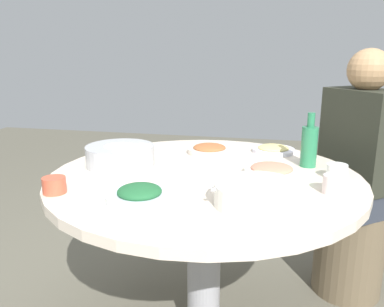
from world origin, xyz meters
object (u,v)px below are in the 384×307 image
object	(u,v)px
green_bottle	(309,145)
tea_cup_side	(334,184)
round_dining_table	(204,204)
diner_left	(361,146)
dish_shrimp	(272,170)
dish_noodles	(273,149)
soup_bowl	(257,195)
stool_for_diner_left	(349,250)
rice_bowl	(120,155)
tea_cup_far	(337,171)
dish_stirfry	(209,149)
tea_cup_near	(54,185)
dish_greens	(140,195)

from	to	relation	value
green_bottle	tea_cup_side	distance (m)	0.32
round_dining_table	diner_left	size ratio (longest dim) A/B	1.56
round_dining_table	dish_shrimp	size ratio (longest dim) A/B	5.64
dish_shrimp	dish_noodles	bearing A→B (deg)	89.95
soup_bowl	stool_for_diner_left	bearing A→B (deg)	60.59
round_dining_table	soup_bowl	size ratio (longest dim) A/B	4.38
tea_cup_side	round_dining_table	bearing A→B (deg)	165.54
diner_left	dish_noodles	bearing A→B (deg)	-165.85
rice_bowl	dish_shrimp	distance (m)	0.61
tea_cup_far	diner_left	xyz separation A→B (m)	(0.16, 0.45, 0.00)
dish_noodles	diner_left	world-z (taller)	diner_left
dish_stirfry	green_bottle	world-z (taller)	green_bottle
dish_shrimp	tea_cup_near	world-z (taller)	tea_cup_near
dish_shrimp	dish_stirfry	world-z (taller)	dish_stirfry
dish_greens	dish_shrimp	bearing A→B (deg)	42.71
rice_bowl	soup_bowl	size ratio (longest dim) A/B	1.04
rice_bowl	diner_left	xyz separation A→B (m)	(1.01, 0.45, -0.01)
dish_shrimp	tea_cup_far	size ratio (longest dim) A/B	2.79
dish_noodles	tea_cup_far	xyz separation A→B (m)	(0.23, -0.35, 0.01)
diner_left	dish_shrimp	bearing A→B (deg)	-131.26
diner_left	soup_bowl	bearing A→B (deg)	-119.41
rice_bowl	dish_noodles	size ratio (longest dim) A/B	1.42
dish_shrimp	tea_cup_near	xyz separation A→B (m)	(-0.70, -0.36, 0.01)
diner_left	tea_cup_far	bearing A→B (deg)	-109.94
dish_stirfry	diner_left	distance (m)	0.71
dish_shrimp	tea_cup_side	bearing A→B (deg)	-38.65
dish_stirfry	diner_left	size ratio (longest dim) A/B	0.26
dish_greens	tea_cup_near	xyz separation A→B (m)	(-0.30, 0.01, 0.01)
tea_cup_near	stool_for_diner_left	xyz separation A→B (m)	(1.10, 0.81, -0.54)
round_dining_table	dish_greens	distance (m)	0.38
dish_greens	stool_for_diner_left	size ratio (longest dim) A/B	0.48
rice_bowl	dish_noodles	bearing A→B (deg)	30.10
dish_shrimp	tea_cup_side	xyz separation A→B (m)	(0.20, -0.16, 0.01)
tea_cup_far	diner_left	size ratio (longest dim) A/B	0.10
dish_noodles	diner_left	xyz separation A→B (m)	(0.40, 0.10, 0.01)
round_dining_table	tea_cup_near	xyz separation A→B (m)	(-0.45, -0.31, 0.15)
dish_shrimp	stool_for_diner_left	world-z (taller)	dish_shrimp
rice_bowl	dish_shrimp	bearing A→B (deg)	0.18
green_bottle	tea_cup_near	world-z (taller)	green_bottle
tea_cup_side	dish_stirfry	bearing A→B (deg)	138.96
rice_bowl	diner_left	bearing A→B (deg)	24.26
dish_shrimp	diner_left	bearing A→B (deg)	48.74
tea_cup_side	dish_greens	bearing A→B (deg)	-161.21
rice_bowl	stool_for_diner_left	size ratio (longest dim) A/B	0.63
soup_bowl	dish_stirfry	xyz separation A→B (m)	(-0.25, 0.58, -0.01)
stool_for_diner_left	green_bottle	bearing A→B (deg)	-129.87
dish_noodles	tea_cup_side	xyz separation A→B (m)	(0.20, -0.52, 0.02)
dish_stirfry	stool_for_diner_left	size ratio (longest dim) A/B	0.45
round_dining_table	soup_bowl	xyz separation A→B (m)	(0.21, -0.27, 0.16)
soup_bowl	tea_cup_far	xyz separation A→B (m)	(0.27, 0.32, -0.01)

